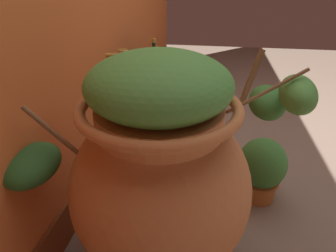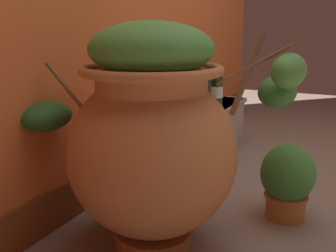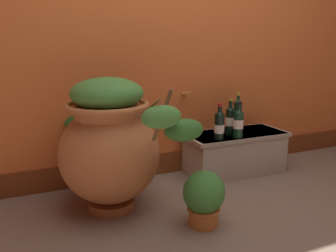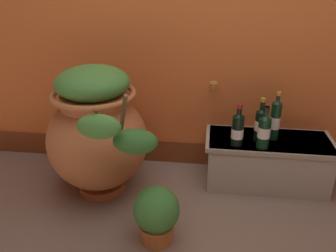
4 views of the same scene
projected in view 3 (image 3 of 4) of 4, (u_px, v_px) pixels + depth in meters
ground_plane at (249, 235)px, 2.01m from camera, size 7.00×7.00×0.00m
back_wall at (168, 17)px, 2.78m from camera, size 4.40×0.33×2.60m
terracotta_urn at (110, 144)px, 2.24m from camera, size 0.79×1.03×0.88m
stone_ledge at (235, 151)px, 2.95m from camera, size 0.87×0.39×0.35m
wine_bottle_left at (237, 115)px, 2.91m from camera, size 0.07×0.07×0.34m
wine_bottle_middle at (238, 122)px, 2.75m from camera, size 0.08×0.08×0.29m
wine_bottle_right at (219, 124)px, 2.70m from camera, size 0.08×0.08×0.29m
wine_bottle_back at (230, 119)px, 2.83m from camera, size 0.08×0.08×0.31m
potted_shrub at (204, 197)px, 2.08m from camera, size 0.26×0.25×0.35m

